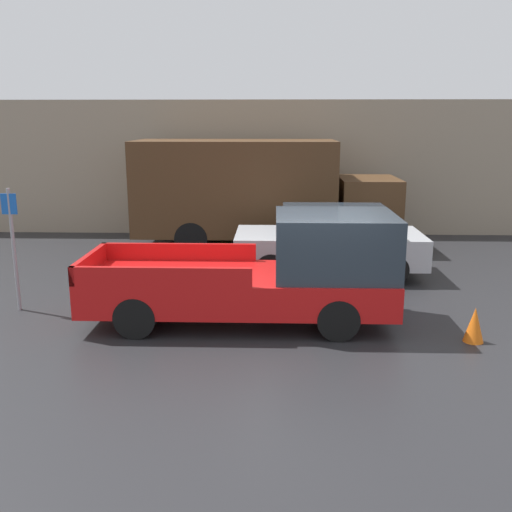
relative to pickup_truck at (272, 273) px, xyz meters
The scene contains 8 objects.
ground_plane 1.20m from the pickup_truck, 16.78° to the right, with size 60.00×60.00×0.00m, color #232326.
building_wall 8.67m from the pickup_truck, 85.30° to the left, with size 28.00×0.15×4.33m.
pickup_truck is the anchor object (origin of this frame).
car 3.69m from the pickup_truck, 67.61° to the left, with size 4.50×2.02×1.66m.
delivery_truck 6.54m from the pickup_truck, 94.70° to the left, with size 7.61×2.41×3.13m.
parking_sign 5.09m from the pickup_truck, behind, with size 0.30×0.07×2.44m.
newspaper_box 8.40m from the pickup_truck, 101.00° to the left, with size 0.45×0.40×0.98m.
traffic_cone 3.64m from the pickup_truck, 14.41° to the right, with size 0.34×0.34×0.61m.
Camera 1 is at (-0.66, -9.97, 3.71)m, focal length 40.00 mm.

